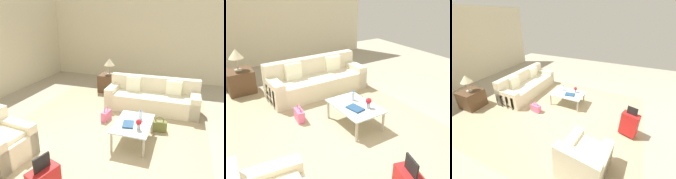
{
  "view_description": "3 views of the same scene",
  "coord_description": "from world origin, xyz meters",
  "views": [
    {
      "loc": [
        -3.46,
        -1.36,
        2.5
      ],
      "look_at": [
        0.55,
        0.01,
        1.03
      ],
      "focal_mm": 35.0,
      "sensor_mm": 36.0,
      "label": 1
    },
    {
      "loc": [
        -2.98,
        2.07,
        2.66
      ],
      "look_at": [
        0.84,
        -0.4,
        0.62
      ],
      "focal_mm": 40.0,
      "sensor_mm": 36.0,
      "label": 2
    },
    {
      "loc": [
        -1.39,
        3.54,
        2.82
      ],
      "look_at": [
        0.13,
        0.34,
        1.01
      ],
      "focal_mm": 24.0,
      "sensor_mm": 36.0,
      "label": 3
    }
  ],
  "objects": [
    {
      "name": "ground_plane",
      "position": [
        0.0,
        0.0,
        0.0
      ],
      "size": [
        12.0,
        12.0,
        0.0
      ],
      "primitive_type": "plane",
      "color": "#A89E89"
    },
    {
      "name": "wall_right",
      "position": [
        5.06,
        0.0,
        1.55
      ],
      "size": [
        0.12,
        8.0,
        3.1
      ],
      "primitive_type": "cube",
      "color": "beige",
      "rests_on": "ground"
    },
    {
      "name": "area_rug",
      "position": [
        0.6,
        0.2,
        0.0
      ],
      "size": [
        5.2,
        4.4,
        0.01
      ],
      "primitive_type": "cube",
      "color": "tan",
      "rests_on": "ground"
    },
    {
      "name": "couch",
      "position": [
        2.19,
        -0.6,
        0.3
      ],
      "size": [
        0.87,
        2.44,
        0.86
      ],
      "color": "beige",
      "rests_on": "ground"
    },
    {
      "name": "coffee_table",
      "position": [
        0.4,
        -0.5,
        0.37
      ],
      "size": [
        1.07,
        0.71,
        0.42
      ],
      "color": "silver",
      "rests_on": "ground"
    },
    {
      "name": "water_bottle",
      "position": [
        0.6,
        -0.6,
        0.52
      ],
      "size": [
        0.06,
        0.06,
        0.2
      ],
      "color": "silver",
      "rests_on": "coffee_table"
    },
    {
      "name": "coffee_table_book",
      "position": [
        0.28,
        -0.42,
        0.44
      ],
      "size": [
        0.34,
        0.26,
        0.03
      ],
      "primitive_type": "cube",
      "rotation": [
        0.0,
        0.0,
        0.17
      ],
      "color": "navy",
      "rests_on": "coffee_table"
    },
    {
      "name": "flower_vase",
      "position": [
        0.18,
        -0.65,
        0.55
      ],
      "size": [
        0.11,
        0.11,
        0.21
      ],
      "color": "#B2B7BC",
      "rests_on": "coffee_table"
    },
    {
      "name": "side_table",
      "position": [
        3.2,
        1.0,
        0.29
      ],
      "size": [
        0.64,
        0.64,
        0.58
      ],
      "primitive_type": "cube",
      "color": "#513823",
      "rests_on": "ground"
    },
    {
      "name": "table_lamp",
      "position": [
        3.2,
        1.0,
        0.99
      ],
      "size": [
        0.35,
        0.35,
        0.53
      ],
      "color": "#ADA899",
      "rests_on": "side_table"
    },
    {
      "name": "handbag_pink",
      "position": [
        1.12,
        0.35,
        0.13
      ],
      "size": [
        0.34,
        0.18,
        0.36
      ],
      "color": "pink",
      "rests_on": "ground"
    },
    {
      "name": "handbag_olive",
      "position": [
        0.99,
        -0.96,
        0.13
      ],
      "size": [
        0.19,
        0.34,
        0.36
      ],
      "color": "olive",
      "rests_on": "ground"
    }
  ]
}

